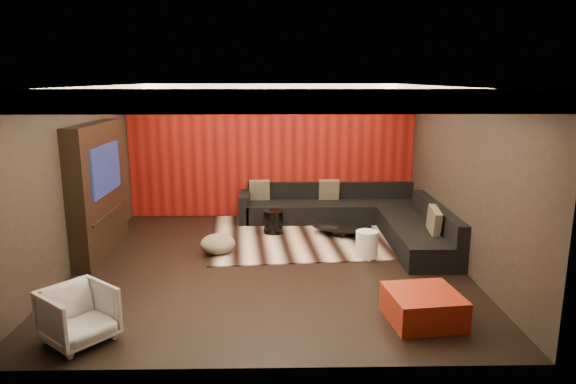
{
  "coord_description": "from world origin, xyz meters",
  "views": [
    {
      "loc": [
        0.13,
        -7.74,
        2.9
      ],
      "look_at": [
        0.3,
        0.6,
        1.05
      ],
      "focal_mm": 32.0,
      "sensor_mm": 36.0,
      "label": 1
    }
  ],
  "objects_px": {
    "armchair": "(78,315)",
    "orange_ottoman": "(423,306)",
    "white_side_table": "(367,245)",
    "coffee_table": "(342,230)",
    "sectional_sofa": "(360,217)",
    "drum_stool": "(273,222)"
  },
  "relations": [
    {
      "from": "coffee_table",
      "to": "armchair",
      "type": "distance_m",
      "value": 5.21
    },
    {
      "from": "coffee_table",
      "to": "armchair",
      "type": "bearing_deg",
      "value": -131.23
    },
    {
      "from": "armchair",
      "to": "sectional_sofa",
      "type": "height_order",
      "value": "sectional_sofa"
    },
    {
      "from": "armchair",
      "to": "coffee_table",
      "type": "bearing_deg",
      "value": -1.33
    },
    {
      "from": "sectional_sofa",
      "to": "white_side_table",
      "type": "bearing_deg",
      "value": -95.18
    },
    {
      "from": "coffee_table",
      "to": "drum_stool",
      "type": "distance_m",
      "value": 1.3
    },
    {
      "from": "coffee_table",
      "to": "drum_stool",
      "type": "relative_size",
      "value": 2.62
    },
    {
      "from": "coffee_table",
      "to": "drum_stool",
      "type": "bearing_deg",
      "value": 173.37
    },
    {
      "from": "coffee_table",
      "to": "sectional_sofa",
      "type": "height_order",
      "value": "sectional_sofa"
    },
    {
      "from": "white_side_table",
      "to": "orange_ottoman",
      "type": "distance_m",
      "value": 2.28
    },
    {
      "from": "drum_stool",
      "to": "coffee_table",
      "type": "bearing_deg",
      "value": -6.63
    },
    {
      "from": "coffee_table",
      "to": "white_side_table",
      "type": "xyz_separation_m",
      "value": [
        0.26,
        -1.22,
        0.11
      ]
    },
    {
      "from": "drum_stool",
      "to": "armchair",
      "type": "xyz_separation_m",
      "value": [
        -2.15,
        -4.07,
        0.08
      ]
    },
    {
      "from": "drum_stool",
      "to": "sectional_sofa",
      "type": "bearing_deg",
      "value": 7.08
    },
    {
      "from": "drum_stool",
      "to": "armchair",
      "type": "bearing_deg",
      "value": -117.85
    },
    {
      "from": "coffee_table",
      "to": "orange_ottoman",
      "type": "xyz_separation_m",
      "value": [
        0.57,
        -3.49,
        0.07
      ]
    },
    {
      "from": "armchair",
      "to": "orange_ottoman",
      "type": "bearing_deg",
      "value": -43.97
    },
    {
      "from": "sectional_sofa",
      "to": "orange_ottoman",
      "type": "bearing_deg",
      "value": -87.59
    },
    {
      "from": "coffee_table",
      "to": "white_side_table",
      "type": "relative_size",
      "value": 2.48
    },
    {
      "from": "white_side_table",
      "to": "orange_ottoman",
      "type": "height_order",
      "value": "white_side_table"
    },
    {
      "from": "armchair",
      "to": "sectional_sofa",
      "type": "bearing_deg",
      "value": -2.02
    },
    {
      "from": "drum_stool",
      "to": "armchair",
      "type": "relative_size",
      "value": 0.62
    }
  ]
}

